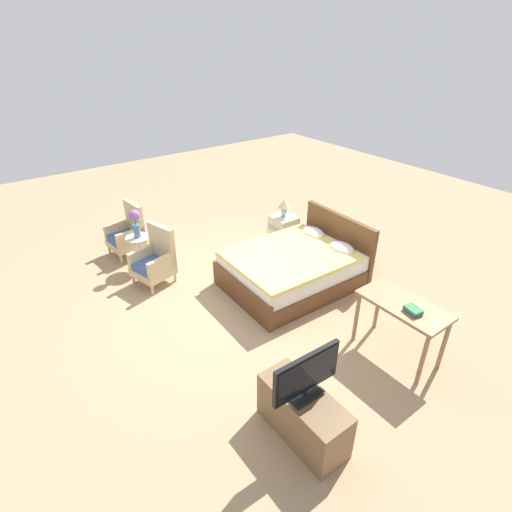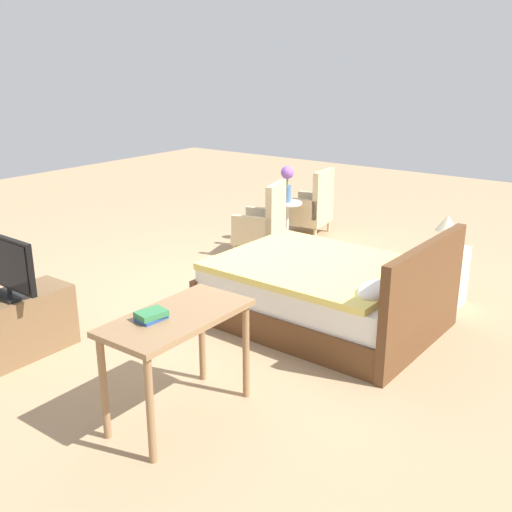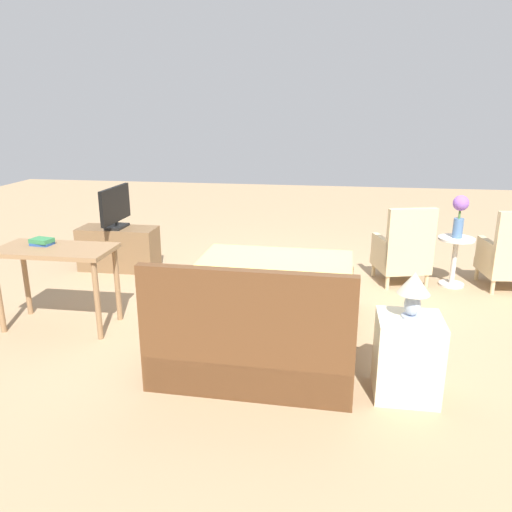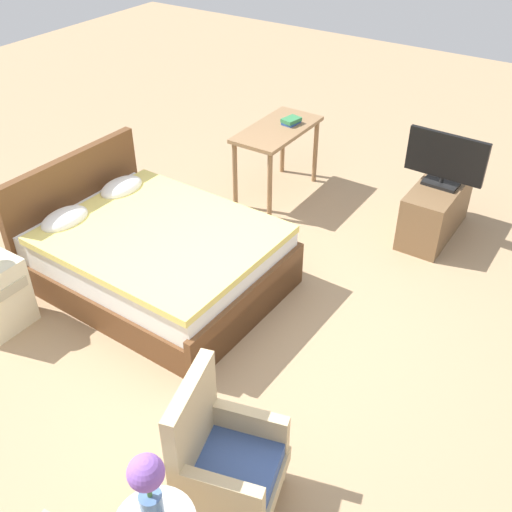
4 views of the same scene
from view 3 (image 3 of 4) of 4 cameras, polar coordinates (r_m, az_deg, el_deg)
The scene contains 12 objects.
ground_plane at distance 5.34m, azimuth 3.61°, elevation -5.05°, with size 16.00×16.00×0.00m, color #A38460.
bed at distance 4.32m, azimuth 1.13°, elevation -6.18°, with size 1.54×2.04×0.96m.
armchair_by_window_left at distance 6.22m, azimuth 27.13°, elevation -0.10°, with size 0.60×0.60×0.92m.
armchair_by_window_right at distance 5.95m, azimuth 16.47°, elevation 0.39°, with size 0.66×0.66×0.92m.
side_table at distance 6.08m, azimuth 21.75°, elevation 0.04°, with size 0.40×0.40×0.57m.
flower_vase at distance 5.96m, azimuth 22.27°, elevation 4.68°, with size 0.17×0.17×0.48m.
nightstand at distance 3.72m, azimuth 16.89°, elevation -10.96°, with size 0.44×0.41×0.59m.
table_lamp at distance 3.52m, azimuth 17.60°, elevation -3.57°, with size 0.22×0.22×0.33m.
tv_stand at distance 6.48m, azimuth -15.40°, elevation 0.84°, with size 0.96×0.40×0.54m.
tv_flatscreen at distance 6.37m, azimuth -15.79°, elevation 5.41°, with size 0.21×0.73×0.51m.
vanity_desk at distance 4.86m, azimuth -21.89°, elevation -0.42°, with size 1.04×0.52×0.76m.
book_stack at distance 4.96m, azimuth -23.28°, elevation 1.52°, with size 0.21×0.17×0.06m.
Camera 3 is at (-0.42, 4.94, 1.99)m, focal length 35.00 mm.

